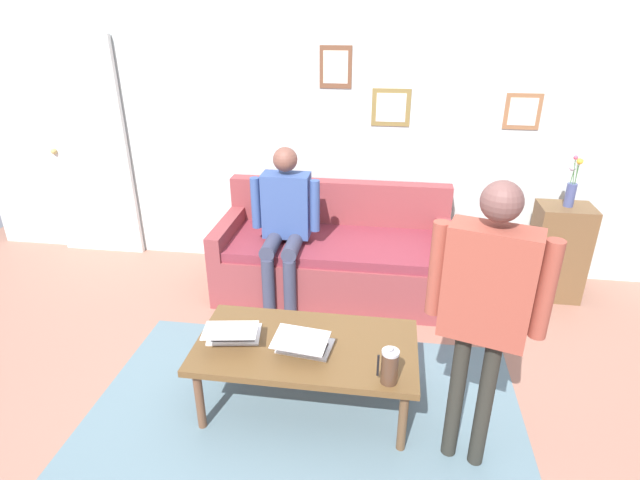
% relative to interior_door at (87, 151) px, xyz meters
% --- Properties ---
extents(ground_plane, '(7.68, 7.68, 0.00)m').
position_rel_interior_door_xyz_m(ground_plane, '(-2.38, 2.11, -1.02)').
color(ground_plane, '#9A6958').
extents(area_rug, '(2.60, 1.67, 0.01)m').
position_rel_interior_door_xyz_m(area_rug, '(-2.41, 2.00, -1.02)').
color(area_rug, slate).
rests_on(area_rug, ground_plane).
extents(back_wall, '(7.04, 0.11, 2.70)m').
position_rel_interior_door_xyz_m(back_wall, '(-2.38, -0.09, 0.33)').
color(back_wall, silver).
rests_on(back_wall, ground_plane).
extents(interior_door, '(0.82, 0.09, 2.05)m').
position_rel_interior_door_xyz_m(interior_door, '(0.00, 0.00, 0.00)').
color(interior_door, silver).
rests_on(interior_door, ground_plane).
extents(couch, '(1.93, 0.87, 0.88)m').
position_rel_interior_door_xyz_m(couch, '(-2.41, 0.46, -0.72)').
color(couch, brown).
rests_on(couch, ground_plane).
extents(coffee_table, '(1.29, 0.68, 0.45)m').
position_rel_interior_door_xyz_m(coffee_table, '(-2.41, 1.90, -0.62)').
color(coffee_table, brown).
rests_on(coffee_table, ground_plane).
extents(laptop_left, '(0.34, 0.33, 0.13)m').
position_rel_interior_door_xyz_m(laptop_left, '(-2.41, 1.96, -0.53)').
color(laptop_left, silver).
rests_on(laptop_left, coffee_table).
extents(laptop_center, '(0.35, 0.37, 0.12)m').
position_rel_interior_door_xyz_m(laptop_center, '(-1.98, 1.91, -0.53)').
color(laptop_center, silver).
rests_on(laptop_center, coffee_table).
extents(french_press, '(0.11, 0.09, 0.23)m').
position_rel_interior_door_xyz_m(french_press, '(-2.89, 2.16, -0.47)').
color(french_press, '#4C3323').
rests_on(french_press, coffee_table).
extents(side_shelf, '(0.42, 0.32, 0.81)m').
position_rel_interior_door_xyz_m(side_shelf, '(-4.25, 0.30, -0.62)').
color(side_shelf, brown).
rests_on(side_shelf, ground_plane).
extents(flower_vase, '(0.09, 0.09, 0.41)m').
position_rel_interior_door_xyz_m(flower_vase, '(-4.25, 0.30, -0.04)').
color(flower_vase, '#444E82').
rests_on(flower_vase, side_shelf).
extents(person_standing, '(0.56, 0.28, 1.57)m').
position_rel_interior_door_xyz_m(person_standing, '(-3.31, 2.18, -0.02)').
color(person_standing, '#2A2A24').
rests_on(person_standing, ground_plane).
extents(person_seated, '(0.55, 0.51, 1.28)m').
position_rel_interior_door_xyz_m(person_seated, '(-2.03, 0.68, -0.30)').
color(person_seated, '#393C54').
rests_on(person_seated, ground_plane).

